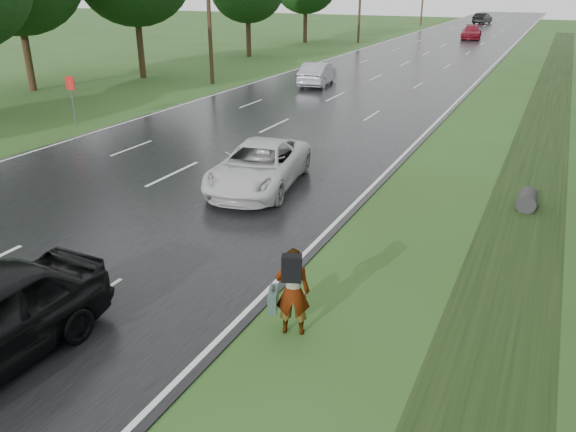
% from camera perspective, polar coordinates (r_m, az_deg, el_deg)
% --- Properties ---
extents(road, '(14.00, 180.00, 0.04)m').
position_cam_1_polar(road, '(53.93, 13.16, 15.44)').
color(road, black).
rests_on(road, ground).
extents(edge_stripe_east, '(0.12, 180.00, 0.01)m').
position_cam_1_polar(edge_stripe_east, '(52.86, 20.51, 14.53)').
color(edge_stripe_east, silver).
rests_on(edge_stripe_east, road).
extents(edge_stripe_west, '(0.12, 180.00, 0.01)m').
position_cam_1_polar(edge_stripe_west, '(55.79, 6.15, 16.13)').
color(edge_stripe_west, silver).
rests_on(edge_stripe_west, road).
extents(center_line, '(0.12, 180.00, 0.01)m').
position_cam_1_polar(center_line, '(53.92, 13.16, 15.47)').
color(center_line, silver).
rests_on(center_line, road).
extents(drainage_ditch, '(2.20, 120.00, 0.56)m').
position_cam_1_polar(drainage_ditch, '(26.71, 24.34, 7.12)').
color(drainage_ditch, black).
rests_on(drainage_ditch, ground).
extents(road_sign, '(0.50, 0.06, 2.30)m').
position_cam_1_polar(road_sign, '(28.33, -21.18, 11.75)').
color(road_sign, slate).
rests_on(road_sign, ground).
extents(utility_pole_mid, '(1.60, 0.26, 10.00)m').
position_cam_1_polar(utility_pole_mid, '(38.48, -8.10, 20.85)').
color(utility_pole_mid, '#322414').
rests_on(utility_pole_mid, ground).
extents(pedestrian, '(0.94, 0.73, 1.80)m').
position_cam_1_polar(pedestrian, '(10.64, 0.36, -7.58)').
color(pedestrian, '#A5998C').
rests_on(pedestrian, ground).
extents(white_pickup, '(3.23, 5.54, 1.45)m').
position_cam_1_polar(white_pickup, '(18.36, -2.97, 5.12)').
color(white_pickup, silver).
rests_on(white_pickup, road).
extents(silver_sedan, '(2.18, 4.66, 1.48)m').
position_cam_1_polar(silver_sedan, '(37.70, 3.03, 14.24)').
color(silver_sedan, '#93959C').
rests_on(silver_sedan, road).
extents(far_car_red, '(2.57, 5.41, 1.52)m').
position_cam_1_polar(far_car_red, '(73.07, 18.15, 17.32)').
color(far_car_red, maroon).
rests_on(far_car_red, road).
extents(far_car_dark, '(2.56, 5.26, 1.66)m').
position_cam_1_polar(far_car_dark, '(100.63, 19.15, 18.43)').
color(far_car_dark, black).
rests_on(far_car_dark, road).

